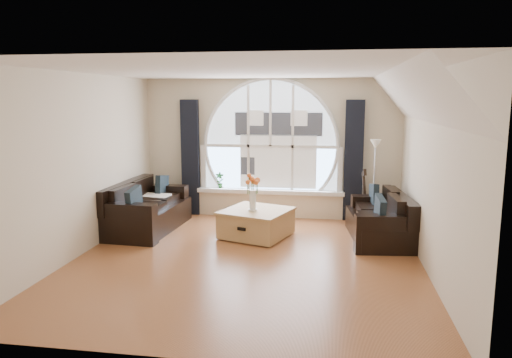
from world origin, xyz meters
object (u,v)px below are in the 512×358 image
Objects in this scene: sofa_right at (379,216)px; floor_lamp at (374,184)px; coffee_chest at (256,222)px; guitar at (363,196)px; vase_flowers at (253,188)px; potted_plant at (220,180)px; sofa_left at (147,208)px.

sofa_right is 1.08× the size of floor_lamp.
guitar is at bearing 49.94° from coffee_chest.
guitar is (1.89, 1.18, -0.33)m from vase_flowers.
potted_plant reaches higher than coffee_chest.
sofa_left is 2.75× the size of vase_flowers.
sofa_left is at bearing -165.07° from coffee_chest.
guitar reaches higher than coffee_chest.
floor_lamp is (2.05, 1.03, -0.06)m from vase_flowers.
vase_flowers is at bearing -106.29° from coffee_chest.
coffee_chest is at bearing 177.92° from sofa_right.
guitar is at bearing 32.09° from vase_flowers.
vase_flowers reaches higher than sofa_right.
potted_plant is (1.03, 1.29, 0.31)m from sofa_left.
sofa_right is 0.89m from floor_lamp.
floor_lamp is at bearing -8.95° from potted_plant.
vase_flowers is 0.44× the size of floor_lamp.
coffee_chest is 2.28m from floor_lamp.
sofa_right is at bearing -87.17° from floor_lamp.
vase_flowers is at bearing 179.81° from sofa_right.
floor_lamp is at bearing 26.66° from vase_flowers.
guitar is (3.83, 0.97, 0.13)m from sofa_left.
sofa_right is at bearing 3.67° from sofa_left.
potted_plant is at bearing 171.05° from floor_lamp.
vase_flowers reaches higher than guitar.
sofa_right is 2.47× the size of vase_flowers.
vase_flowers is (1.94, -0.21, 0.46)m from sofa_left.
floor_lamp is at bearing 14.98° from sofa_left.
vase_flowers is 2.30m from floor_lamp.
vase_flowers is 1.76m from potted_plant.
floor_lamp is at bearing 44.35° from coffee_chest.
guitar is (1.83, 1.11, 0.28)m from coffee_chest.
potted_plant is (-2.80, 0.31, 0.18)m from guitar.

